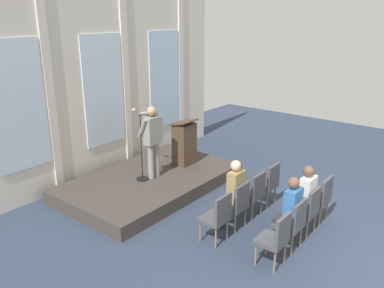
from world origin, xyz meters
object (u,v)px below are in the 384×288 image
(chair_r0_c0, at_px, (218,215))
(chair_r1_c2, at_px, (307,208))
(lectern, at_px, (184,143))
(audience_r1_c2, at_px, (304,196))
(chair_r0_c1, at_px, (237,203))
(chair_r1_c1, at_px, (293,222))
(chair_r0_c3, at_px, (268,182))
(speaker, at_px, (152,137))
(chair_r1_c0, at_px, (276,237))
(chair_r1_c3, at_px, (320,196))
(chair_r0_c2, at_px, (253,192))
(audience_r1_c1, at_px, (289,209))
(audience_r0_c1, at_px, (234,191))
(mic_stand, at_px, (142,166))

(chair_r0_c0, bearing_deg, chair_r1_c2, -42.29)
(lectern, relative_size, audience_r1_c2, 0.85)
(chair_r0_c1, bearing_deg, chair_r1_c1, -90.00)
(chair_r1_c1, bearing_deg, chair_r0_c3, 42.29)
(speaker, height_order, chair_r0_c0, speaker)
(chair_r1_c0, height_order, chair_r1_c3, same)
(audience_r1_c2, relative_size, chair_r1_c3, 1.45)
(chair_r0_c2, distance_m, chair_r1_c1, 1.30)
(chair_r0_c2, bearing_deg, lectern, 71.95)
(speaker, relative_size, chair_r1_c1, 1.79)
(chair_r1_c2, bearing_deg, chair_r0_c1, 118.80)
(speaker, bearing_deg, audience_r1_c2, -85.04)
(lectern, height_order, chair_r0_c0, lectern)
(lectern, height_order, chair_r0_c2, lectern)
(audience_r1_c2, bearing_deg, chair_r1_c1, -172.79)
(chair_r0_c1, relative_size, audience_r1_c1, 0.70)
(chair_r0_c0, height_order, chair_r1_c0, same)
(chair_r0_c2, height_order, chair_r1_c3, same)
(chair_r1_c0, xyz_separation_m, chair_r1_c1, (0.63, 0.00, 0.00))
(chair_r1_c0, height_order, audience_r1_c2, audience_r1_c2)
(chair_r1_c0, bearing_deg, chair_r0_c2, 42.29)
(audience_r0_c1, relative_size, audience_r1_c1, 1.02)
(mic_stand, distance_m, lectern, 1.40)
(audience_r1_c1, bearing_deg, chair_r1_c0, -172.74)
(audience_r1_c1, relative_size, chair_r1_c2, 1.43)
(audience_r1_c1, bearing_deg, audience_r0_c1, 90.00)
(chair_r0_c1, relative_size, chair_r0_c3, 1.00)
(mic_stand, distance_m, chair_r1_c1, 3.72)
(chair_r1_c0, bearing_deg, chair_r1_c3, 0.00)
(audience_r1_c1, bearing_deg, chair_r1_c1, -90.00)
(speaker, relative_size, mic_stand, 1.08)
(chair_r0_c0, xyz_separation_m, chair_r0_c2, (1.25, 0.00, 0.00))
(audience_r0_c1, bearing_deg, chair_r0_c1, -90.00)
(chair_r0_c3, bearing_deg, audience_r0_c1, 176.43)
(chair_r0_c2, xyz_separation_m, chair_r0_c3, (0.63, 0.00, 0.00))
(chair_r0_c2, bearing_deg, chair_r1_c1, -118.80)
(chair_r0_c0, height_order, chair_r1_c3, same)
(speaker, distance_m, chair_r0_c3, 2.76)
(chair_r0_c0, relative_size, chair_r0_c1, 1.00)
(chair_r0_c3, bearing_deg, chair_r1_c0, -148.77)
(chair_r0_c1, height_order, audience_r1_c1, audience_r1_c1)
(mic_stand, height_order, chair_r0_c3, mic_stand)
(chair_r0_c0, distance_m, audience_r1_c2, 1.66)
(chair_r0_c1, relative_size, chair_r1_c0, 1.00)
(audience_r0_c1, relative_size, chair_r1_c1, 1.47)
(chair_r0_c2, bearing_deg, chair_r1_c0, -137.71)
(chair_r1_c1, relative_size, audience_r1_c2, 0.69)
(chair_r0_c1, bearing_deg, mic_stand, 88.82)
(chair_r0_c3, bearing_deg, chair_r0_c1, 180.00)
(chair_r1_c2, height_order, chair_r1_c3, same)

